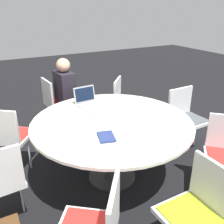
# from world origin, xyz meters

# --- Properties ---
(ground_plane) EXTENTS (16.00, 16.00, 0.00)m
(ground_plane) POSITION_xyz_m (0.00, 0.00, 0.00)
(ground_plane) COLOR black
(conference_table) EXTENTS (1.75, 1.75, 0.75)m
(conference_table) POSITION_xyz_m (0.00, 0.00, 0.63)
(conference_table) COLOR #333333
(conference_table) RESTS_ON ground_plane
(chair_0) EXTENTS (0.47, 0.45, 0.87)m
(chair_0) POSITION_xyz_m (1.51, 0.18, 0.52)
(chair_0) COLOR silver
(chair_0) RESTS_ON ground_plane
(chair_1) EXTENTS (0.60, 0.61, 0.87)m
(chair_1) POSITION_xyz_m (0.70, 1.00, 0.52)
(chair_1) COLOR silver
(chair_1) RESTS_ON ground_plane
(chair_4) EXTENTS (0.44, 0.42, 0.87)m
(chair_4) POSITION_xyz_m (-1.22, -0.07, 0.52)
(chair_4) COLOR silver
(chair_4) RESTS_ON ground_plane
(chair_6) EXTENTS (0.44, 0.46, 0.87)m
(chair_6) POSITION_xyz_m (0.12, -1.22, 0.52)
(chair_6) COLOR silver
(chair_6) RESTS_ON ground_plane
(chair_7) EXTENTS (0.61, 0.61, 0.87)m
(chair_7) POSITION_xyz_m (0.96, -0.76, 0.52)
(chair_7) COLOR silver
(chair_7) RESTS_ON ground_plane
(person_0) EXTENTS (0.38, 0.28, 1.22)m
(person_0) POSITION_xyz_m (1.28, 0.08, 0.72)
(person_0) COLOR #231E28
(person_0) RESTS_ON ground_plane
(laptop) EXTENTS (0.24, 0.30, 0.21)m
(laptop) POSITION_xyz_m (0.59, 0.05, 0.81)
(laptop) COLOR #99999E
(laptop) RESTS_ON conference_table
(spiral_notebook) EXTENTS (0.24, 0.20, 0.02)m
(spiral_notebook) POSITION_xyz_m (-0.31, 0.23, 0.76)
(spiral_notebook) COLOR navy
(spiral_notebook) RESTS_ON conference_table
(coffee_cup) EXTENTS (0.08, 0.08, 0.10)m
(coffee_cup) POSITION_xyz_m (0.26, 0.06, 0.80)
(coffee_cup) COLOR white
(coffee_cup) RESTS_ON conference_table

